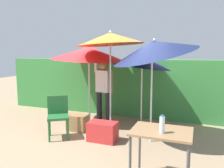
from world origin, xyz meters
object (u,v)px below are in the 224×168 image
at_px(chair_plastic, 58,114).
at_px(cooler_box, 103,131).
at_px(bottle_water, 162,125).
at_px(umbrella_rainbow, 89,53).
at_px(umbrella_orange, 142,61).
at_px(folding_table, 161,137).
at_px(umbrella_navy, 153,48).
at_px(crate_cardboard, 78,123).
at_px(person_vendor, 104,87).
at_px(umbrella_yellow, 110,39).

bearing_deg(chair_plastic, cooler_box, 7.58).
xyz_separation_m(cooler_box, bottle_water, (1.39, -1.27, 0.69)).
relative_size(umbrella_rainbow, umbrella_orange, 1.11).
distance_m(folding_table, bottle_water, 0.24).
distance_m(umbrella_orange, umbrella_navy, 1.17).
xyz_separation_m(cooler_box, crate_cardboard, (-0.81, 0.38, -0.01)).
height_order(umbrella_navy, bottle_water, umbrella_navy).
bearing_deg(umbrella_rainbow, cooler_box, -53.28).
height_order(person_vendor, cooler_box, person_vendor).
bearing_deg(person_vendor, umbrella_navy, -31.62).
xyz_separation_m(umbrella_yellow, cooler_box, (0.08, -0.66, -1.93)).
height_order(umbrella_yellow, crate_cardboard, umbrella_yellow).
xyz_separation_m(umbrella_rainbow, umbrella_orange, (1.39, 0.13, -0.20)).
bearing_deg(umbrella_orange, folding_table, -70.64).
distance_m(umbrella_rainbow, crate_cardboard, 1.82).
relative_size(umbrella_rainbow, cooler_box, 3.50).
bearing_deg(umbrella_rainbow, folding_table, -46.22).
bearing_deg(person_vendor, folding_table, -51.69).
bearing_deg(folding_table, umbrella_rainbow, 133.78).
xyz_separation_m(umbrella_orange, bottle_water, (0.89, -2.59, -0.72)).
height_order(umbrella_yellow, cooler_box, umbrella_yellow).
height_order(umbrella_yellow, umbrella_navy, umbrella_navy).
xyz_separation_m(umbrella_rainbow, cooler_box, (0.89, -1.19, -1.61)).
bearing_deg(umbrella_orange, person_vendor, -170.74).
xyz_separation_m(person_vendor, chair_plastic, (-0.52, -1.30, -0.42)).
height_order(chair_plastic, folding_table, chair_plastic).
relative_size(umbrella_yellow, folding_table, 2.89).
bearing_deg(cooler_box, folding_table, -40.39).
bearing_deg(crate_cardboard, umbrella_rainbow, 96.02).
bearing_deg(bottle_water, crate_cardboard, 143.00).
bearing_deg(cooler_box, chair_plastic, -172.42).
xyz_separation_m(folding_table, bottle_water, (0.02, -0.10, 0.21)).
distance_m(cooler_box, folding_table, 1.86).
distance_m(umbrella_orange, cooler_box, 2.00).
bearing_deg(chair_plastic, crate_cardboard, 70.50).
height_order(cooler_box, bottle_water, bottle_water).
distance_m(umbrella_navy, cooler_box, 1.98).
height_order(folding_table, bottle_water, bottle_water).
bearing_deg(umbrella_orange, umbrella_navy, -65.99).
xyz_separation_m(umbrella_rainbow, crate_cardboard, (0.09, -0.81, -1.63)).
height_order(umbrella_navy, crate_cardboard, umbrella_navy).
bearing_deg(umbrella_rainbow, person_vendor, -3.84).
height_order(umbrella_rainbow, umbrella_yellow, umbrella_yellow).
xyz_separation_m(chair_plastic, cooler_box, (0.99, 0.13, -0.31)).
relative_size(person_vendor, crate_cardboard, 4.09).
bearing_deg(person_vendor, crate_cardboard, -113.16).
relative_size(folding_table, bottle_water, 3.33).
distance_m(umbrella_orange, chair_plastic, 2.36).
relative_size(umbrella_rainbow, person_vendor, 1.10).
xyz_separation_m(umbrella_rainbow, chair_plastic, (-0.10, -1.33, -1.30)).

